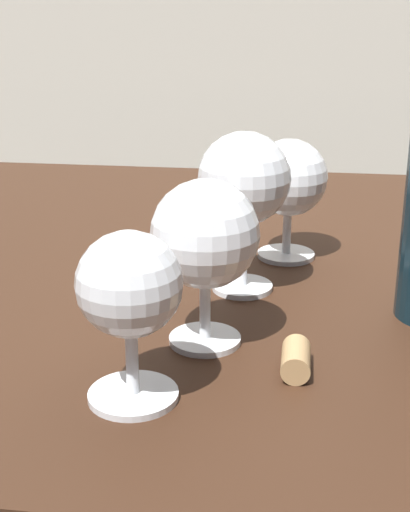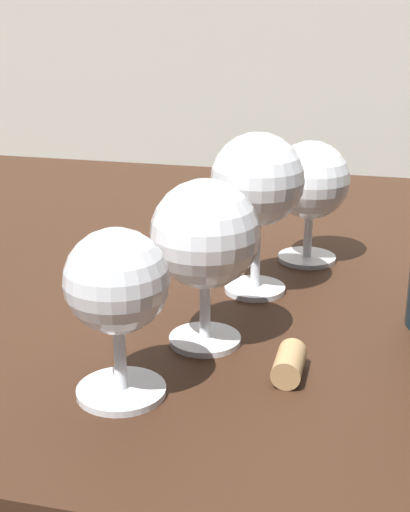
% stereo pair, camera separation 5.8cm
% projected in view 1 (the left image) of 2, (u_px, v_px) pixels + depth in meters
% --- Properties ---
extents(dining_table, '(1.37, 0.84, 0.70)m').
position_uv_depth(dining_table, '(265.00, 333.00, 0.81)').
color(dining_table, '#382114').
rests_on(dining_table, ground_plane).
extents(wine_glass_white, '(0.07, 0.07, 0.12)m').
position_uv_depth(wine_glass_white, '(129.00, 290.00, 0.49)').
color(wine_glass_white, white).
rests_on(wine_glass_white, dining_table).
extents(wine_glass_empty, '(0.09, 0.09, 0.14)m').
position_uv_depth(wine_glass_empty, '(205.00, 237.00, 0.57)').
color(wine_glass_empty, white).
rests_on(wine_glass_empty, dining_table).
extents(wine_glass_amber, '(0.09, 0.09, 0.15)m').
position_uv_depth(wine_glass_amber, '(244.00, 180.00, 0.67)').
color(wine_glass_amber, white).
rests_on(wine_glass_amber, dining_table).
extents(wine_glass_pinot, '(0.08, 0.08, 0.13)m').
position_uv_depth(wine_glass_pinot, '(289.00, 180.00, 0.77)').
color(wine_glass_pinot, white).
rests_on(wine_glass_pinot, dining_table).
extents(cork, '(0.02, 0.04, 0.02)m').
position_uv_depth(cork, '(296.00, 359.00, 0.55)').
color(cork, tan).
rests_on(cork, dining_table).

